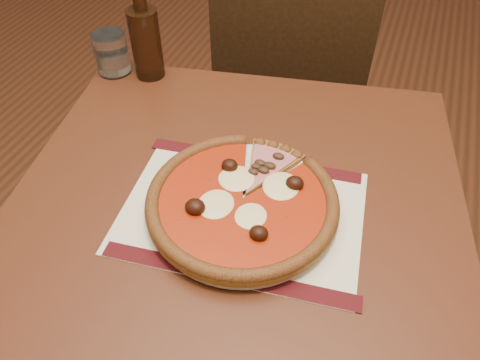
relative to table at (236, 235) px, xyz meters
name	(u,v)px	position (x,y,z in m)	size (l,w,h in m)	color
table	(236,235)	(0.00, 0.00, 0.00)	(0.93, 0.93, 0.75)	#572614
chair_far	(289,90)	(-0.09, 0.69, -0.13)	(0.50, 0.50, 0.91)	black
placemat	(242,212)	(0.02, -0.02, 0.10)	(0.41, 0.29, 0.00)	silver
plate	(242,208)	(0.02, -0.02, 0.11)	(0.31, 0.31, 0.02)	white
pizza	(242,200)	(0.02, -0.02, 0.13)	(0.33, 0.33, 0.04)	olive
ham_slice	(268,170)	(0.04, 0.06, 0.13)	(0.11, 0.15, 0.02)	olive
water_glass	(111,53)	(-0.42, 0.29, 0.15)	(0.08, 0.08, 0.10)	white
bottle	(146,40)	(-0.33, 0.30, 0.19)	(0.07, 0.07, 0.23)	#331A0C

